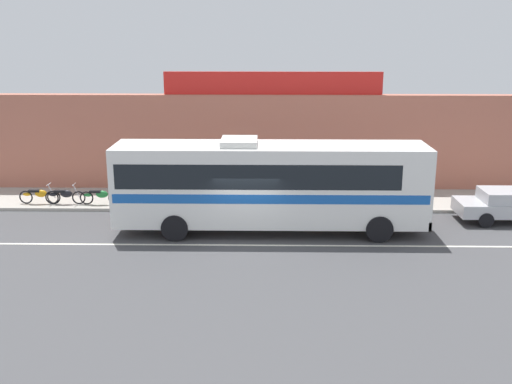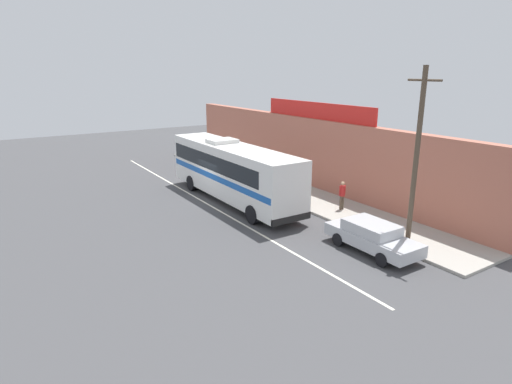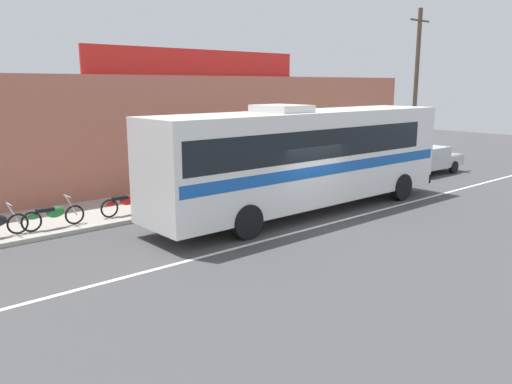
{
  "view_description": "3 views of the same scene",
  "coord_description": "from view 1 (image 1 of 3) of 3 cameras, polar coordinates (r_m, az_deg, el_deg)",
  "views": [
    {
      "loc": [
        0.74,
        -22.05,
        7.91
      ],
      "look_at": [
        0.35,
        0.79,
        1.66
      ],
      "focal_mm": 41.98,
      "sensor_mm": 36.0,
      "label": 1
    },
    {
      "loc": [
        23.32,
        -11.84,
        7.99
      ],
      "look_at": [
        2.99,
        1.26,
        1.03
      ],
      "focal_mm": 29.82,
      "sensor_mm": 36.0,
      "label": 2
    },
    {
      "loc": [
        -11.98,
        -11.4,
        4.45
      ],
      "look_at": [
        -1.42,
        0.82,
        1.03
      ],
      "focal_mm": 35.94,
      "sensor_mm": 36.0,
      "label": 3
    }
  ],
  "objects": [
    {
      "name": "intercity_bus",
      "position": [
        23.62,
        1.17,
        0.99
      ],
      "size": [
        12.27,
        2.6,
        3.78
      ],
      "color": "white",
      "rests_on": "ground_plane"
    },
    {
      "name": "pedestrian_far_left",
      "position": [
        28.33,
        -3.85,
        1.28
      ],
      "size": [
        0.3,
        0.48,
        1.59
      ],
      "color": "black",
      "rests_on": "sidewalk_slab"
    },
    {
      "name": "motorcycle_blue",
      "position": [
        28.65,
        -17.79,
        -0.29
      ],
      "size": [
        1.85,
        0.56,
        0.94
      ],
      "color": "black",
      "rests_on": "sidewalk_slab"
    },
    {
      "name": "parked_car",
      "position": [
        27.42,
        23.11,
        -1.11
      ],
      "size": [
        4.55,
        1.85,
        1.37
      ],
      "color": "#B7BABF",
      "rests_on": "ground_plane"
    },
    {
      "name": "motorcycle_purple",
      "position": [
        27.63,
        -9.73,
        -0.33
      ],
      "size": [
        1.83,
        0.56,
        0.94
      ],
      "color": "black",
      "rests_on": "sidewalk_slab"
    },
    {
      "name": "motorcycle_red",
      "position": [
        29.09,
        -19.98,
        -0.25
      ],
      "size": [
        1.9,
        0.56,
        0.94
      ],
      "color": "black",
      "rests_on": "sidewalk_slab"
    },
    {
      "name": "road_center_stripe",
      "position": [
        22.68,
        -0.96,
        -5.08
      ],
      "size": [
        30.0,
        0.14,
        0.01
      ],
      "primitive_type": "cube",
      "color": "silver",
      "rests_on": "ground_plane"
    },
    {
      "name": "storefront_billboard",
      "position": [
        29.51,
        1.63,
        10.33
      ],
      "size": [
        10.64,
        0.12,
        1.1
      ],
      "primitive_type": "cube",
      "color": "red",
      "rests_on": "storefront_facade"
    },
    {
      "name": "sidewalk_slab",
      "position": [
        28.36,
        -0.56,
        -0.73
      ],
      "size": [
        30.0,
        3.6,
        0.14
      ],
      "primitive_type": "cube",
      "color": "#A8A399",
      "rests_on": "ground_plane"
    },
    {
      "name": "storefront_facade",
      "position": [
        29.92,
        -0.46,
        4.7
      ],
      "size": [
        30.0,
        0.7,
        4.8
      ],
      "primitive_type": "cube",
      "color": "#B26651",
      "rests_on": "ground_plane"
    },
    {
      "name": "motorcycle_green",
      "position": [
        28.13,
        -14.65,
        -0.33
      ],
      "size": [
        1.92,
        0.56,
        0.94
      ],
      "color": "black",
      "rests_on": "sidewalk_slab"
    },
    {
      "name": "ground_plane",
      "position": [
        23.44,
        -0.89,
        -4.41
      ],
      "size": [
        70.0,
        70.0,
        0.0
      ],
      "primitive_type": "plane",
      "color": "#444447"
    },
    {
      "name": "pedestrian_far_right",
      "position": [
        28.56,
        11.93,
        1.21
      ],
      "size": [
        0.3,
        0.48,
        1.67
      ],
      "color": "brown",
      "rests_on": "sidewalk_slab"
    }
  ]
}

